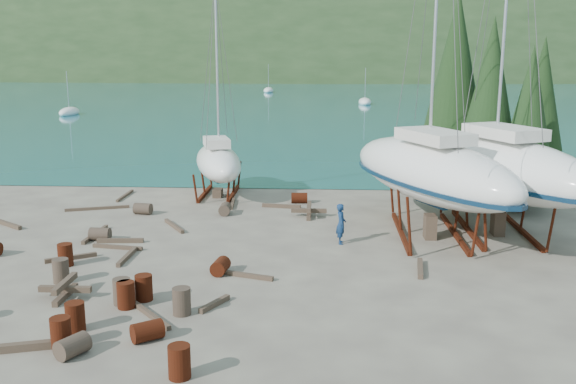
# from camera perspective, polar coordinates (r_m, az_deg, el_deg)

# --- Properties ---
(ground) EXTENTS (600.00, 600.00, 0.00)m
(ground) POSITION_cam_1_polar(r_m,az_deg,el_deg) (24.68, -5.62, -7.00)
(ground) COLOR #584E46
(ground) RESTS_ON ground
(bay_water) EXTENTS (700.00, 700.00, 0.00)m
(bay_water) POSITION_cam_1_polar(r_m,az_deg,el_deg) (338.12, 2.73, 10.95)
(bay_water) COLOR #165D72
(bay_water) RESTS_ON ground
(far_hill) EXTENTS (800.00, 360.00, 110.00)m
(far_hill) POSITION_cam_1_polar(r_m,az_deg,el_deg) (343.12, 2.74, 10.97)
(far_hill) COLOR #23381C
(far_hill) RESTS_ON ground
(far_house_left) EXTENTS (6.60, 5.60, 5.60)m
(far_house_left) POSITION_cam_1_polar(r_m,az_deg,el_deg) (222.39, -13.58, 10.66)
(far_house_left) COLOR beige
(far_house_left) RESTS_ON ground
(far_house_center) EXTENTS (6.60, 5.60, 5.60)m
(far_house_center) POSITION_cam_1_polar(r_m,az_deg,el_deg) (214.38, -3.10, 10.93)
(far_house_center) COLOR beige
(far_house_center) RESTS_ON ground
(far_house_right) EXTENTS (6.60, 5.60, 5.60)m
(far_house_right) POSITION_cam_1_polar(r_m,az_deg,el_deg) (214.68, 10.53, 10.74)
(far_house_right) COLOR beige
(far_house_right) RESTS_ON ground
(cypress_near_right) EXTENTS (3.60, 3.60, 10.00)m
(cypress_near_right) POSITION_cam_1_polar(r_m,az_deg,el_deg) (36.16, 17.52, 8.04)
(cypress_near_right) COLOR black
(cypress_near_right) RESTS_ON ground
(cypress_mid_right) EXTENTS (3.06, 3.06, 8.50)m
(cypress_mid_right) POSITION_cam_1_polar(r_m,az_deg,el_deg) (34.71, 20.63, 6.21)
(cypress_mid_right) COLOR black
(cypress_mid_right) RESTS_ON ground
(cypress_back_left) EXTENTS (4.14, 4.14, 11.50)m
(cypress_back_left) POSITION_cam_1_polar(r_m,az_deg,el_deg) (37.73, 14.63, 9.69)
(cypress_back_left) COLOR black
(cypress_back_left) RESTS_ON ground
(cypress_far_right) EXTENTS (3.24, 3.24, 9.00)m
(cypress_far_right) POSITION_cam_1_polar(r_m,az_deg,el_deg) (37.99, 21.52, 7.05)
(cypress_far_right) COLOR black
(cypress_far_right) RESTS_ON ground
(moored_boat_left) EXTENTS (2.00, 5.00, 6.05)m
(moored_boat_left) POSITION_cam_1_polar(r_m,az_deg,el_deg) (89.93, -18.87, 6.73)
(moored_boat_left) COLOR white
(moored_boat_left) RESTS_ON ground
(moored_boat_mid) EXTENTS (2.00, 5.00, 6.05)m
(moored_boat_mid) POSITION_cam_1_polar(r_m,az_deg,el_deg) (103.48, 6.84, 7.95)
(moored_boat_mid) COLOR white
(moored_boat_mid) RESTS_ON ground
(moored_boat_far) EXTENTS (2.00, 5.00, 6.05)m
(moored_boat_far) POSITION_cam_1_polar(r_m,az_deg,el_deg) (133.74, -1.75, 9.01)
(moored_boat_far) COLOR white
(moored_boat_far) RESTS_ON ground
(large_sailboat_near) EXTENTS (8.07, 12.19, 18.64)m
(large_sailboat_near) POSITION_cam_1_polar(r_m,az_deg,el_deg) (29.31, 12.56, 1.92)
(large_sailboat_near) COLOR white
(large_sailboat_near) RESTS_ON ground
(large_sailboat_far) EXTENTS (8.16, 12.31, 18.90)m
(large_sailboat_far) POSITION_cam_1_polar(r_m,az_deg,el_deg) (30.68, 18.20, 2.21)
(large_sailboat_far) COLOR white
(large_sailboat_far) RESTS_ON ground
(small_sailboat_shore) EXTENTS (4.45, 7.92, 12.08)m
(small_sailboat_shore) POSITION_cam_1_polar(r_m,az_deg,el_deg) (37.04, -6.23, 2.69)
(small_sailboat_shore) COLOR white
(small_sailboat_shore) RESTS_ON ground
(worker) EXTENTS (0.45, 0.66, 1.77)m
(worker) POSITION_cam_1_polar(r_m,az_deg,el_deg) (27.84, 4.73, -2.83)
(worker) COLOR navy
(worker) RESTS_ON ground
(drum_1) EXTENTS (0.94, 1.05, 0.58)m
(drum_1) POSITION_cam_1_polar(r_m,az_deg,el_deg) (18.94, -18.61, -12.86)
(drum_1) COLOR #2D2823
(drum_1) RESTS_ON ground
(drum_3) EXTENTS (0.58, 0.58, 0.88)m
(drum_3) POSITION_cam_1_polar(r_m,az_deg,el_deg) (20.45, -18.39, -10.47)
(drum_3) COLOR #511B0E
(drum_3) RESTS_ON ground
(drum_4) EXTENTS (0.91, 0.63, 0.58)m
(drum_4) POSITION_cam_1_polar(r_m,az_deg,el_deg) (35.30, 1.01, -0.53)
(drum_4) COLOR #511B0E
(drum_4) RESTS_ON ground
(drum_5) EXTENTS (0.58, 0.58, 0.88)m
(drum_5) POSITION_cam_1_polar(r_m,az_deg,el_deg) (22.04, -14.55, -8.56)
(drum_5) COLOR #2D2823
(drum_5) RESTS_ON ground
(drum_6) EXTENTS (0.69, 0.95, 0.58)m
(drum_6) POSITION_cam_1_polar(r_m,az_deg,el_deg) (24.31, -6.03, -6.59)
(drum_6) COLOR #511B0E
(drum_6) RESTS_ON ground
(drum_7) EXTENTS (0.58, 0.58, 0.88)m
(drum_7) POSITION_cam_1_polar(r_m,az_deg,el_deg) (17.10, -9.63, -14.65)
(drum_7) COLOR #511B0E
(drum_7) RESTS_ON ground
(drum_8) EXTENTS (0.58, 0.58, 0.88)m
(drum_8) POSITION_cam_1_polar(r_m,az_deg,el_deg) (26.48, -19.18, -5.29)
(drum_8) COLOR #511B0E
(drum_8) RESTS_ON ground
(drum_9) EXTENTS (0.96, 0.72, 0.58)m
(drum_9) POSITION_cam_1_polar(r_m,az_deg,el_deg) (33.70, -12.77, -1.46)
(drum_9) COLOR #2D2823
(drum_9) RESTS_ON ground
(drum_10) EXTENTS (0.58, 0.58, 0.88)m
(drum_10) POSITION_cam_1_polar(r_m,az_deg,el_deg) (21.71, -14.20, -8.86)
(drum_10) COLOR #511B0E
(drum_10) RESTS_ON ground
(drum_11) EXTENTS (0.60, 0.89, 0.58)m
(drum_11) POSITION_cam_1_polar(r_m,az_deg,el_deg) (32.97, -5.62, -1.51)
(drum_11) COLOR #2D2823
(drum_11) RESTS_ON ground
(drum_12) EXTENTS (1.05, 0.98, 0.58)m
(drum_12) POSITION_cam_1_polar(r_m,az_deg,el_deg) (19.31, -12.39, -11.98)
(drum_12) COLOR #511B0E
(drum_12) RESTS_ON ground
(drum_13) EXTENTS (0.58, 0.58, 0.88)m
(drum_13) POSITION_cam_1_polar(r_m,az_deg,el_deg) (19.51, -19.54, -11.69)
(drum_13) COLOR #511B0E
(drum_13) RESTS_ON ground
(drum_14) EXTENTS (0.58, 0.58, 0.88)m
(drum_14) POSITION_cam_1_polar(r_m,az_deg,el_deg) (22.20, -12.70, -8.30)
(drum_14) COLOR #511B0E
(drum_14) RESTS_ON ground
(drum_15) EXTENTS (0.90, 0.61, 0.58)m
(drum_15) POSITION_cam_1_polar(r_m,az_deg,el_deg) (29.53, -16.37, -3.61)
(drum_15) COLOR #2D2823
(drum_15) RESTS_ON ground
(drum_16) EXTENTS (0.58, 0.58, 0.88)m
(drum_16) POSITION_cam_1_polar(r_m,az_deg,el_deg) (24.66, -19.54, -6.62)
(drum_16) COLOR #2D2823
(drum_16) RESTS_ON ground
(drum_17) EXTENTS (0.58, 0.58, 0.88)m
(drum_17) POSITION_cam_1_polar(r_m,az_deg,el_deg) (20.83, -9.43, -9.56)
(drum_17) COLOR #2D2823
(drum_17) RESTS_ON ground
(timber_0) EXTENTS (0.18, 2.75, 0.14)m
(timber_0) POSITION_cam_1_polar(r_m,az_deg,el_deg) (38.01, -14.29, -0.32)
(timber_0) COLOR #4F3B2D
(timber_0) RESTS_ON ground
(timber_1) EXTENTS (0.45, 2.02, 0.19)m
(timber_1) POSITION_cam_1_polar(r_m,az_deg,el_deg) (25.08, 11.67, -6.65)
(timber_1) COLOR #4F3B2D
(timber_1) RESTS_ON ground
(timber_2) EXTENTS (1.84, 1.39, 0.19)m
(timber_2) POSITION_cam_1_polar(r_m,az_deg,el_deg) (33.45, -23.59, -2.65)
(timber_2) COLOR #4F3B2D
(timber_2) RESTS_ON ground
(timber_3) EXTENTS (1.88, 2.16, 0.15)m
(timber_3) POSITION_cam_1_polar(r_m,az_deg,el_deg) (21.01, -12.22, -10.56)
(timber_3) COLOR #4F3B2D
(timber_3) RESTS_ON ground
(timber_4) EXTENTS (0.21, 2.16, 0.17)m
(timber_4) POSITION_cam_1_polar(r_m,az_deg,el_deg) (26.73, -14.13, -5.61)
(timber_4) COLOR #4F3B2D
(timber_4) RESTS_ON ground
(timber_5) EXTENTS (2.32, 0.89, 0.16)m
(timber_5) POSITION_cam_1_polar(r_m,az_deg,el_deg) (23.97, -3.99, -7.36)
(timber_5) COLOR #4F3B2D
(timber_5) RESTS_ON ground
(timber_6) EXTENTS (2.10, 0.54, 0.19)m
(timber_6) POSITION_cam_1_polar(r_m,az_deg,el_deg) (34.25, -0.59, -1.26)
(timber_6) COLOR #4F3B2D
(timber_6) RESTS_ON ground
(timber_7) EXTENTS (0.84, 1.38, 0.17)m
(timber_7) POSITION_cam_1_polar(r_m,az_deg,el_deg) (21.42, -6.55, -9.85)
(timber_7) COLOR #4F3B2D
(timber_7) RESTS_ON ground
(timber_8) EXTENTS (2.02, 0.32, 0.19)m
(timber_8) POSITION_cam_1_polar(r_m,az_deg,el_deg) (29.01, -14.68, -4.19)
(timber_8) COLOR #4F3B2D
(timber_8) RESTS_ON ground
(timber_9) EXTENTS (0.34, 2.29, 0.15)m
(timber_9) POSITION_cam_1_polar(r_m,az_deg,el_deg) (35.01, -4.95, -1.04)
(timber_9) COLOR #4F3B2D
(timber_9) RESTS_ON ground
(timber_10) EXTENTS (1.42, 2.15, 0.16)m
(timber_10) POSITION_cam_1_polar(r_m,az_deg,el_deg) (30.91, -10.09, -2.99)
(timber_10) COLOR #4F3B2D
(timber_10) RESTS_ON ground
(timber_11) EXTENTS (2.24, 0.51, 0.15)m
(timber_11) POSITION_cam_1_polar(r_m,az_deg,el_deg) (28.16, -14.91, -4.75)
(timber_11) COLOR #4F3B2D
(timber_11) RESTS_ON ground
(timber_12) EXTENTS (1.80, 1.19, 0.17)m
(timber_12) POSITION_cam_1_polar(r_m,az_deg,el_deg) (27.25, -18.73, -5.55)
(timber_12) COLOR #4F3B2D
(timber_12) RESTS_ON ground
(timber_15) EXTENTS (3.17, 1.19, 0.15)m
(timber_15) POSITION_cam_1_polar(r_m,az_deg,el_deg) (35.33, -16.58, -1.40)
(timber_15) COLOR #4F3B2D
(timber_15) RESTS_ON ground
(timber_16) EXTENTS (2.89, 1.05, 0.23)m
(timber_16) POSITION_cam_1_polar(r_m,az_deg,el_deg) (19.80, -22.53, -12.60)
(timber_16) COLOR #4F3B2D
(timber_16) RESTS_ON ground
(timber_17) EXTENTS (0.28, 2.73, 0.16)m
(timber_17) POSITION_cam_1_polar(r_m,az_deg,el_deg) (30.33, -16.77, -3.63)
(timber_17) COLOR #4F3B2D
(timber_17) RESTS_ON ground
(timber_pile_fore) EXTENTS (1.80, 1.80, 0.60)m
(timber_pile_fore) POSITION_cam_1_polar(r_m,az_deg,el_deg) (23.21, -19.20, -8.15)
(timber_pile_fore) COLOR #4F3B2D
(timber_pile_fore) RESTS_ON ground
(timber_pile_aft) EXTENTS (1.80, 1.80, 0.60)m
(timber_pile_aft) POSITION_cam_1_polar(r_m,az_deg,el_deg) (32.44, 1.87, -1.67)
(timber_pile_aft) COLOR #4F3B2D
(timber_pile_aft) RESTS_ON ground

